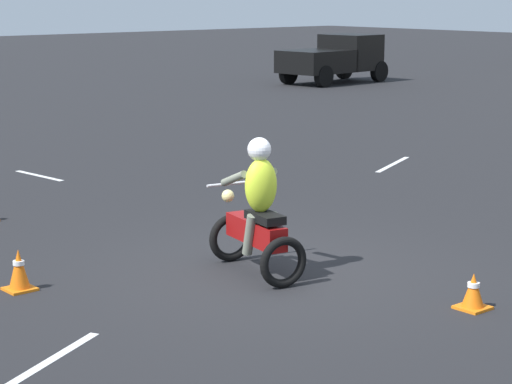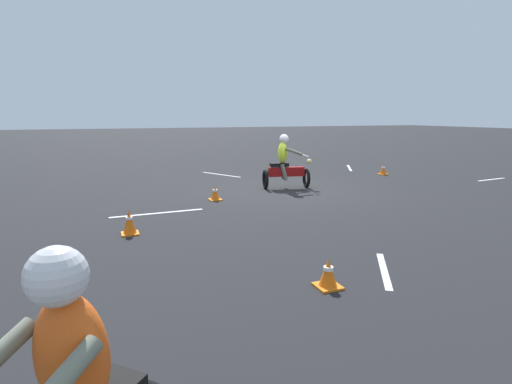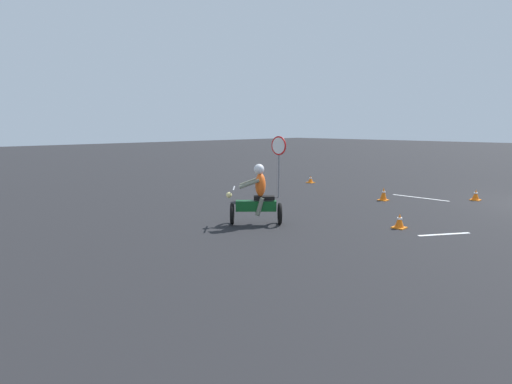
{
  "view_description": "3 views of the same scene",
  "coord_description": "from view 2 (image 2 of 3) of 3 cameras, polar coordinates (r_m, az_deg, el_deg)",
  "views": [
    {
      "loc": [
        8.66,
        -7.68,
        3.34
      ],
      "look_at": [
        -0.1,
        -0.22,
        1.0
      ],
      "focal_mm": 70.0,
      "sensor_mm": 36.0,
      "label": 1
    },
    {
      "loc": [
        5.23,
        10.74,
        2.23
      ],
      "look_at": [
        2.7,
        4.34,
        0.9
      ],
      "focal_mm": 28.0,
      "sensor_mm": 36.0,
      "label": 2
    },
    {
      "loc": [
        -2.0,
        16.42,
        2.64
      ],
      "look_at": [
        5.5,
        8.89,
        0.9
      ],
      "focal_mm": 28.0,
      "sensor_mm": 36.0,
      "label": 3
    }
  ],
  "objects": [
    {
      "name": "ground_plane",
      "position": [
        12.15,
        4.32,
        0.34
      ],
      "size": [
        120.0,
        120.0,
        0.0
      ],
      "primitive_type": "plane",
      "color": "black"
    },
    {
      "name": "motorcycle_rider_foreground",
      "position": [
        12.27,
        4.19,
        3.88
      ],
      "size": [
        1.56,
        0.91,
        1.66
      ],
      "rotation": [
        0.0,
        0.0,
        1.36
      ],
      "color": "black",
      "rests_on": "ground"
    },
    {
      "name": "traffic_cone_near_left",
      "position": [
        15.07,
        4.41,
        3.3
      ],
      "size": [
        0.32,
        0.32,
        0.48
      ],
      "color": "orange",
      "rests_on": "ground"
    },
    {
      "name": "traffic_cone_mid_center",
      "position": [
        7.93,
        -17.63,
        -4.2
      ],
      "size": [
        0.32,
        0.32,
        0.47
      ],
      "color": "orange",
      "rests_on": "ground"
    },
    {
      "name": "traffic_cone_mid_left",
      "position": [
        15.92,
        17.71,
        3.08
      ],
      "size": [
        0.32,
        0.32,
        0.4
      ],
      "color": "orange",
      "rests_on": "ground"
    },
    {
      "name": "traffic_cone_far_right",
      "position": [
        5.41,
        10.26,
        -11.44
      ],
      "size": [
        0.32,
        0.32,
        0.39
      ],
      "color": "orange",
      "rests_on": "ground"
    },
    {
      "name": "traffic_cone_far_center",
      "position": [
        10.65,
        -5.87,
        -0.16
      ],
      "size": [
        0.32,
        0.32,
        0.39
      ],
      "color": "orange",
      "rests_on": "ground"
    },
    {
      "name": "lane_stripe_e",
      "position": [
        9.49,
        -13.9,
        -2.95
      ],
      "size": [
        2.12,
        0.15,
        0.01
      ],
      "primitive_type": "cube",
      "rotation": [
        0.0,
        0.0,
        1.59
      ],
      "color": "silver",
      "rests_on": "ground"
    },
    {
      "name": "lane_stripe_ne",
      "position": [
        6.23,
        17.82,
        -10.57
      ],
      "size": [
        0.87,
        1.24,
        0.01
      ],
      "primitive_type": "cube",
      "rotation": [
        0.0,
        0.0,
        2.55
      ],
      "color": "silver",
      "rests_on": "ground"
    },
    {
      "name": "lane_stripe_w",
      "position": [
        16.28,
        30.6,
        1.56
      ],
      "size": [
        1.44,
        0.23,
        0.01
      ],
      "primitive_type": "cube",
      "rotation": [
        0.0,
        0.0,
        4.81
      ],
      "color": "silver",
      "rests_on": "ground"
    },
    {
      "name": "lane_stripe_sw",
      "position": [
        17.56,
        13.19,
        3.38
      ],
      "size": [
        1.07,
        1.72,
        0.01
      ],
      "primitive_type": "cube",
      "rotation": [
        0.0,
        0.0,
        5.75
      ],
      "color": "silver",
      "rests_on": "ground"
    },
    {
      "name": "lane_stripe_se",
      "position": [
        15.22,
        -5.0,
        2.5
      ],
      "size": [
        1.02,
        1.81,
        0.01
      ],
      "primitive_type": "cube",
      "rotation": [
        0.0,
        0.0,
        6.77
      ],
      "color": "silver",
      "rests_on": "ground"
    }
  ]
}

